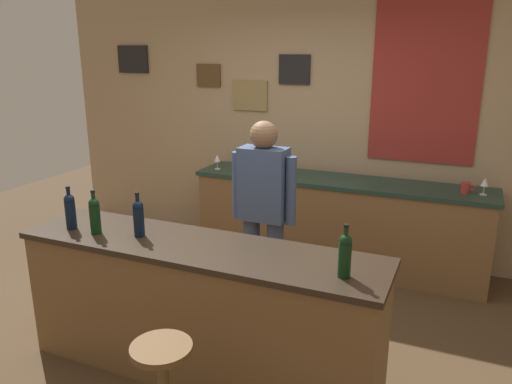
{
  "coord_description": "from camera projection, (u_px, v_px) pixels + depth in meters",
  "views": [
    {
      "loc": [
        1.53,
        -2.97,
        2.13
      ],
      "look_at": [
        0.04,
        0.45,
        1.05
      ],
      "focal_mm": 34.97,
      "sensor_mm": 36.0,
      "label": 1
    }
  ],
  "objects": [
    {
      "name": "wine_bottle_a",
      "position": [
        70.0,
        210.0,
        3.43
      ],
      "size": [
        0.07,
        0.07,
        0.31
      ],
      "color": "black",
      "rests_on": "bar_counter"
    },
    {
      "name": "wine_glass_b",
      "position": [
        485.0,
        183.0,
        4.31
      ],
      "size": [
        0.07,
        0.07,
        0.16
      ],
      "color": "silver",
      "rests_on": "side_counter"
    },
    {
      "name": "coffee_mug",
      "position": [
        466.0,
        188.0,
        4.38
      ],
      "size": [
        0.12,
        0.08,
        0.09
      ],
      "color": "#B2332D",
      "rests_on": "side_counter"
    },
    {
      "name": "wine_glass_a",
      "position": [
        217.0,
        159.0,
        5.24
      ],
      "size": [
        0.07,
        0.07,
        0.16
      ],
      "color": "silver",
      "rests_on": "side_counter"
    },
    {
      "name": "back_wall",
      "position": [
        315.0,
        119.0,
        5.18
      ],
      "size": [
        6.0,
        0.09,
        2.8
      ],
      "color": "tan",
      "rests_on": "ground_plane"
    },
    {
      "name": "ground_plane",
      "position": [
        228.0,
        339.0,
        3.79
      ],
      "size": [
        10.0,
        10.0,
        0.0
      ],
      "primitive_type": "plane",
      "color": "#4C3823"
    },
    {
      "name": "bar_counter",
      "position": [
        200.0,
        309.0,
        3.31
      ],
      "size": [
        2.45,
        0.6,
        0.92
      ],
      "color": "brown",
      "rests_on": "ground_plane"
    },
    {
      "name": "bartender",
      "position": [
        263.0,
        210.0,
        3.82
      ],
      "size": [
        0.52,
        0.21,
        1.62
      ],
      "color": "#384766",
      "rests_on": "ground_plane"
    },
    {
      "name": "bar_stool",
      "position": [
        163.0,
        383.0,
        2.58
      ],
      "size": [
        0.32,
        0.32,
        0.68
      ],
      "color": "brown",
      "rests_on": "ground_plane"
    },
    {
      "name": "side_counter",
      "position": [
        337.0,
        223.0,
        4.97
      ],
      "size": [
        2.89,
        0.56,
        0.9
      ],
      "color": "brown",
      "rests_on": "ground_plane"
    },
    {
      "name": "wine_bottle_b",
      "position": [
        95.0,
        214.0,
        3.34
      ],
      "size": [
        0.07,
        0.07,
        0.31
      ],
      "color": "black",
      "rests_on": "bar_counter"
    },
    {
      "name": "wine_bottle_c",
      "position": [
        139.0,
        217.0,
        3.29
      ],
      "size": [
        0.07,
        0.07,
        0.31
      ],
      "color": "black",
      "rests_on": "bar_counter"
    },
    {
      "name": "wine_bottle_d",
      "position": [
        345.0,
        254.0,
        2.7
      ],
      "size": [
        0.07,
        0.07,
        0.31
      ],
      "color": "black",
      "rests_on": "bar_counter"
    }
  ]
}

